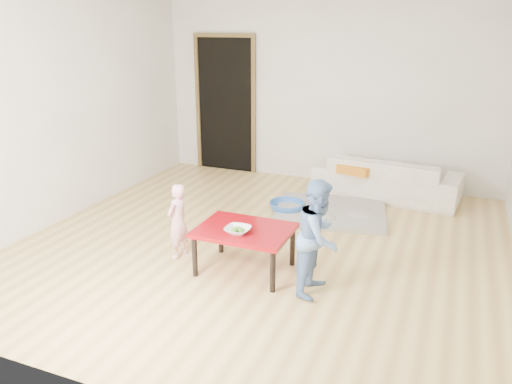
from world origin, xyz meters
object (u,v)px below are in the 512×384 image
Objects in this scene: bowl at (238,230)px; child_pink at (178,221)px; red_table at (245,250)px; child_blue at (319,237)px; sofa at (386,177)px; basin at (287,207)px.

child_pink is (-0.73, 0.16, -0.08)m from bowl.
bowl reaches higher than red_table.
child_blue reaches higher than bowl.
sofa reaches higher than bowl.
child_blue is (0.74, -0.11, 0.30)m from red_table.
red_table is at bearing 77.31° from sofa.
bowl is (-0.94, -2.81, 0.19)m from sofa.
child_blue is (-0.18, -2.79, 0.24)m from sofa.
child_blue is (0.75, 0.02, 0.05)m from bowl.
child_blue reaches higher than red_table.
child_pink is (-0.74, 0.03, 0.17)m from red_table.
red_table is 0.81m from child_blue.
bowl is (-0.01, -0.13, 0.25)m from red_table.
basin is (-0.86, 1.72, -0.45)m from child_blue.
child_blue is at bearing 92.55° from sofa.
sofa is 2.18× the size of red_table.
red_table is 1.96× the size of basin.
sofa is at bearing 155.03° from child_pink.
red_table is 1.13× the size of child_pink.
sofa is 2.81m from child_blue.
child_pink is 1.73× the size of basin.
child_blue reaches higher than sofa.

